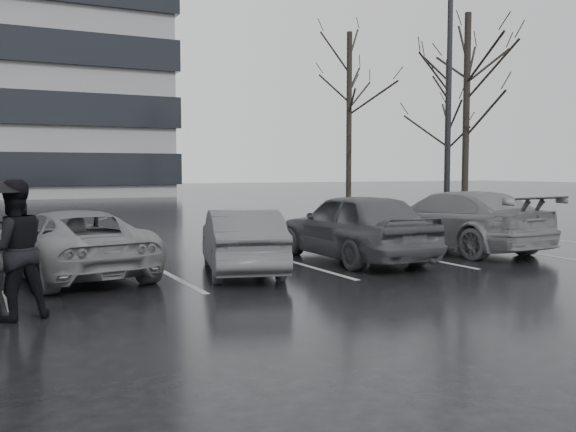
# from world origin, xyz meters

# --- Properties ---
(ground) EXTENTS (160.00, 160.00, 0.00)m
(ground) POSITION_xyz_m (0.00, 0.00, 0.00)
(ground) COLOR black
(ground) RESTS_ON ground
(car_main) EXTENTS (1.78, 4.38, 1.49)m
(car_main) POSITION_xyz_m (1.88, 2.13, 0.74)
(car_main) COLOR black
(car_main) RESTS_ON ground
(car_west_a) EXTENTS (2.19, 3.86, 1.20)m
(car_west_a) POSITION_xyz_m (-0.88, 1.76, 0.60)
(car_west_a) COLOR #2E2E31
(car_west_a) RESTS_ON ground
(car_west_b) EXTENTS (2.72, 4.65, 1.21)m
(car_west_b) POSITION_xyz_m (-3.87, 2.71, 0.61)
(car_west_b) COLOR #505053
(car_west_b) RESTS_ON ground
(car_east) EXTENTS (2.39, 5.11, 1.44)m
(car_east) POSITION_xyz_m (4.93, 2.49, 0.72)
(car_east) COLOR #505053
(car_east) RESTS_ON ground
(pedestrian_right) EXTENTS (1.01, 0.87, 1.82)m
(pedestrian_right) POSITION_xyz_m (-4.99, -0.50, 0.91)
(pedestrian_right) COLOR black
(pedestrian_right) RESTS_ON ground
(lamp_post) EXTENTS (0.55, 0.55, 9.99)m
(lamp_post) POSITION_xyz_m (8.90, 7.41, 4.57)
(lamp_post) COLOR gray
(lamp_post) RESTS_ON ground
(stall_stripes) EXTENTS (19.72, 5.00, 0.00)m
(stall_stripes) POSITION_xyz_m (-0.80, 2.50, 0.00)
(stall_stripes) COLOR #99999B
(stall_stripes) RESTS_ON ground
(tree_east) EXTENTS (0.26, 0.26, 8.00)m
(tree_east) POSITION_xyz_m (12.00, 10.00, 4.00)
(tree_east) COLOR black
(tree_east) RESTS_ON ground
(tree_ne) EXTENTS (0.26, 0.26, 7.00)m
(tree_ne) POSITION_xyz_m (14.50, 14.00, 3.50)
(tree_ne) COLOR black
(tree_ne) RESTS_ON ground
(tree_north) EXTENTS (0.26, 0.26, 8.50)m
(tree_north) POSITION_xyz_m (11.00, 17.00, 4.25)
(tree_north) COLOR black
(tree_north) RESTS_ON ground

